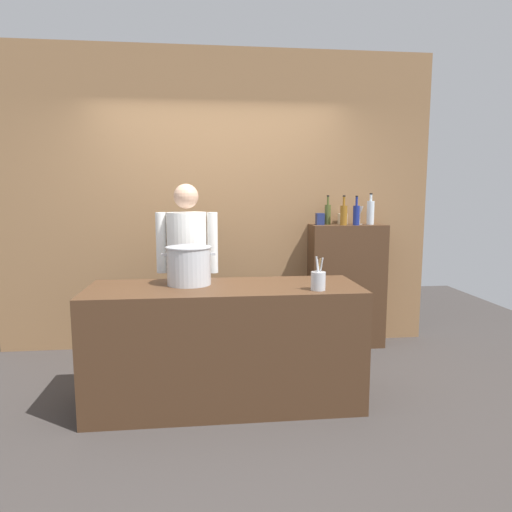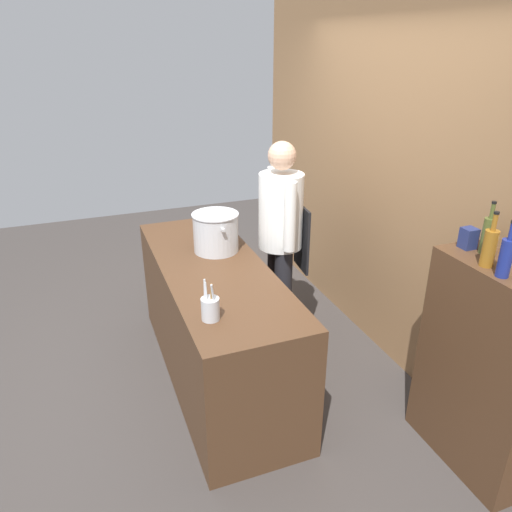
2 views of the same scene
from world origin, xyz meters
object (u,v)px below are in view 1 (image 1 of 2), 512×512
at_px(utensil_crock, 318,280).
at_px(spice_tin_navy, 320,219).
at_px(chef, 187,265).
at_px(stockpot_large, 189,266).
at_px(spice_tin_cream, 342,219).
at_px(wine_bottle_cobalt, 356,215).
at_px(wine_bottle_amber, 344,214).
at_px(wine_bottle_olive, 328,214).
at_px(wine_glass_wide, 360,211).
at_px(wine_bottle_clear, 370,212).

distance_m(utensil_crock, spice_tin_navy, 1.48).
distance_m(chef, stockpot_large, 0.54).
distance_m(utensil_crock, spice_tin_cream, 1.65).
relative_size(chef, utensil_crock, 6.80).
xyz_separation_m(stockpot_large, wine_bottle_cobalt, (1.62, 0.99, 0.33)).
distance_m(wine_bottle_amber, wine_bottle_cobalt, 0.12).
distance_m(chef, spice_tin_cream, 1.73).
xyz_separation_m(chef, wine_bottle_olive, (1.40, 0.59, 0.41)).
xyz_separation_m(utensil_crock, spice_tin_cream, (0.62, 1.49, 0.35)).
distance_m(stockpot_large, wine_glass_wide, 2.07).
height_order(chef, stockpot_large, chef).
distance_m(stockpot_large, wine_bottle_olive, 1.80).
height_order(wine_bottle_clear, spice_tin_navy, wine_bottle_clear).
bearing_deg(wine_bottle_olive, wine_bottle_cobalt, -27.76).
distance_m(wine_bottle_clear, wine_glass_wide, 0.10).
bearing_deg(wine_bottle_amber, wine_glass_wide, 28.30).
relative_size(utensil_crock, wine_bottle_clear, 0.77).
xyz_separation_m(wine_bottle_olive, spice_tin_navy, (-0.09, -0.04, -0.05)).
relative_size(wine_bottle_olive, wine_bottle_clear, 0.93).
distance_m(wine_bottle_clear, wine_bottle_amber, 0.31).
xyz_separation_m(wine_bottle_olive, wine_bottle_clear, (0.43, -0.04, 0.02)).
bearing_deg(wine_bottle_olive, wine_bottle_clear, -5.59).
height_order(stockpot_large, wine_glass_wide, wine_glass_wide).
bearing_deg(wine_glass_wide, wine_bottle_clear, -21.56).
bearing_deg(spice_tin_navy, wine_glass_wide, 4.39).
relative_size(utensil_crock, wine_bottle_olive, 0.83).
bearing_deg(spice_tin_navy, chef, -156.99).
relative_size(stockpot_large, wine_bottle_olive, 1.35).
height_order(stockpot_large, utensil_crock, stockpot_large).
xyz_separation_m(utensil_crock, wine_bottle_clear, (0.88, 1.39, 0.42)).
xyz_separation_m(chef, spice_tin_cream, (1.57, 0.65, 0.35)).
relative_size(wine_bottle_cobalt, wine_glass_wide, 1.58).
height_order(stockpot_large, spice_tin_cream, spice_tin_cream).
distance_m(chef, wine_bottle_clear, 1.96).
bearing_deg(wine_bottle_amber, spice_tin_navy, 160.50).
distance_m(utensil_crock, wine_glass_wide, 1.69).
relative_size(stockpot_large, utensil_crock, 1.63).
distance_m(wine_bottle_cobalt, wine_glass_wide, 0.16).
distance_m(stockpot_large, spice_tin_navy, 1.70).
xyz_separation_m(utensil_crock, wine_bottle_cobalt, (0.70, 1.30, 0.40)).
height_order(wine_bottle_olive, spice_tin_navy, wine_bottle_olive).
xyz_separation_m(utensil_crock, spice_tin_navy, (0.36, 1.40, 0.35)).
height_order(stockpot_large, spice_tin_navy, spice_tin_navy).
height_order(stockpot_large, wine_bottle_clear, wine_bottle_clear).
bearing_deg(wine_bottle_cobalt, utensil_crock, -118.47).
bearing_deg(wine_bottle_cobalt, spice_tin_cream, 113.52).
height_order(wine_bottle_clear, wine_bottle_cobalt, wine_bottle_clear).
distance_m(wine_bottle_olive, wine_bottle_amber, 0.17).
bearing_deg(utensil_crock, chef, 138.42).
bearing_deg(wine_bottle_amber, stockpot_large, -145.95).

